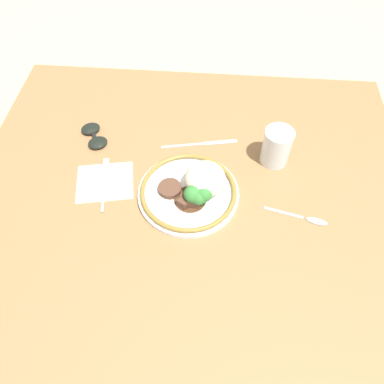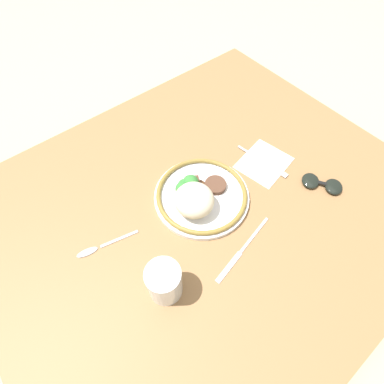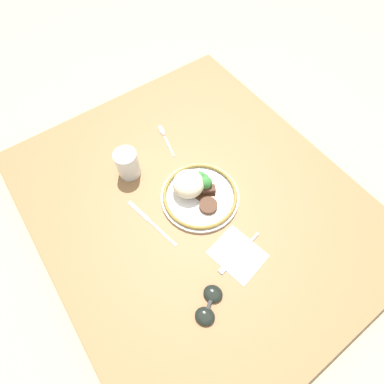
# 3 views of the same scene
# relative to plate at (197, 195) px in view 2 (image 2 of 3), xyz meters

# --- Properties ---
(ground_plane) EXTENTS (8.00, 8.00, 0.00)m
(ground_plane) POSITION_rel_plate_xyz_m (-0.01, 0.02, -0.07)
(ground_plane) COLOR tan
(dining_table) EXTENTS (1.12, 0.95, 0.05)m
(dining_table) POSITION_rel_plate_xyz_m (-0.01, 0.02, -0.05)
(dining_table) COLOR olive
(dining_table) RESTS_ON ground
(napkin) EXTENTS (0.16, 0.15, 0.00)m
(napkin) POSITION_rel_plate_xyz_m (-0.23, 0.02, -0.02)
(napkin) COLOR white
(napkin) RESTS_ON dining_table
(plate) EXTENTS (0.25, 0.25, 0.08)m
(plate) POSITION_rel_plate_xyz_m (0.00, 0.00, 0.00)
(plate) COLOR white
(plate) RESTS_ON dining_table
(juice_glass) EXTENTS (0.07, 0.07, 0.10)m
(juice_glass) POSITION_rel_plate_xyz_m (0.20, 0.13, 0.02)
(juice_glass) COLOR yellow
(juice_glass) RESTS_ON dining_table
(fork) EXTENTS (0.04, 0.17, 0.00)m
(fork) POSITION_rel_plate_xyz_m (-0.23, 0.03, -0.02)
(fork) COLOR #B7B7BC
(fork) RESTS_ON napkin
(knife) EXTENTS (0.21, 0.05, 0.00)m
(knife) POSITION_rel_plate_xyz_m (0.01, 0.18, -0.02)
(knife) COLOR #B7B7BC
(knife) RESTS_ON dining_table
(spoon) EXTENTS (0.15, 0.05, 0.01)m
(spoon) POSITION_rel_plate_xyz_m (0.28, -0.05, -0.02)
(spoon) COLOR #B7B7BC
(spoon) RESTS_ON dining_table
(sunglasses) EXTENTS (0.10, 0.12, 0.02)m
(sunglasses) POSITION_rel_plate_xyz_m (-0.29, 0.18, -0.02)
(sunglasses) COLOR black
(sunglasses) RESTS_ON dining_table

